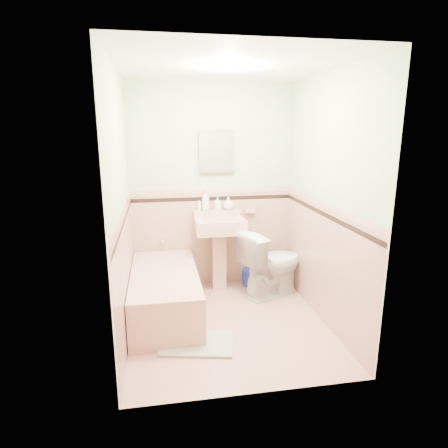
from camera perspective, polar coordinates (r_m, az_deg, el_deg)
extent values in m
plane|color=tan|center=(4.10, 0.62, -14.54)|extent=(2.20, 2.20, 0.00)
plane|color=white|center=(3.65, 0.73, 22.52)|extent=(2.20, 2.20, 0.00)
plane|color=#F4E6C7|center=(4.74, -1.77, 5.38)|extent=(2.50, 0.00, 2.50)
plane|color=#F4E6C7|center=(2.63, 5.05, -1.70)|extent=(2.50, 0.00, 2.50)
plane|color=#F4E6C7|center=(3.63, -15.06, 2.24)|extent=(0.00, 2.50, 2.50)
plane|color=#F4E6C7|center=(3.98, 15.01, 3.24)|extent=(0.00, 2.50, 2.50)
plane|color=tan|center=(4.87, -1.69, -2.23)|extent=(2.00, 0.00, 2.00)
plane|color=tan|center=(2.88, 4.70, -14.18)|extent=(2.00, 0.00, 2.00)
plane|color=tan|center=(3.81, -14.26, -7.37)|extent=(0.00, 2.20, 2.20)
plane|color=tan|center=(4.14, 14.29, -5.64)|extent=(0.00, 2.20, 2.20)
plane|color=black|center=(4.75, -1.72, 3.79)|extent=(2.00, 0.00, 2.00)
plane|color=black|center=(2.68, 4.89, -4.27)|extent=(2.00, 0.00, 2.00)
plane|color=black|center=(3.66, -14.65, 0.26)|extent=(0.00, 2.20, 2.20)
plane|color=black|center=(3.99, 14.66, 1.40)|extent=(0.00, 2.20, 2.20)
plane|color=tan|center=(4.73, -1.73, 4.98)|extent=(2.00, 0.00, 2.00)
plane|color=tan|center=(2.65, 4.94, -2.22)|extent=(2.00, 0.00, 2.00)
plane|color=tan|center=(3.63, -14.75, 1.79)|extent=(0.00, 2.20, 2.20)
plane|color=tan|center=(3.97, 14.74, 2.81)|extent=(0.00, 2.20, 2.20)
cube|color=tan|center=(4.24, -8.74, -10.31)|extent=(0.70, 1.50, 0.45)
cylinder|color=silver|center=(4.78, -9.13, -2.34)|extent=(0.04, 0.12, 0.04)
cylinder|color=silver|center=(4.71, -0.96, 1.60)|extent=(0.02, 0.02, 0.10)
cube|color=white|center=(4.68, -1.14, 10.80)|extent=(0.38, 0.04, 0.47)
cube|color=tan|center=(4.85, 3.84, 1.93)|extent=(0.12, 0.07, 0.04)
imported|color=#B2B2B2|center=(4.70, -2.77, 3.59)|extent=(0.11, 0.11, 0.26)
imported|color=#B2B2B2|center=(4.72, -0.95, 3.11)|extent=(0.09, 0.09, 0.17)
imported|color=#B2B2B2|center=(4.75, 0.63, 3.08)|extent=(0.13, 0.13, 0.16)
cylinder|color=white|center=(4.70, -3.70, 2.71)|extent=(0.04, 0.04, 0.12)
imported|color=white|center=(4.64, 7.08, -5.73)|extent=(0.90, 0.72, 0.80)
cube|color=#95A68B|center=(3.75, -4.06, -17.27)|extent=(0.74, 0.57, 0.03)
cube|color=#BF1E59|center=(3.75, -5.07, -16.51)|extent=(0.16, 0.10, 0.06)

